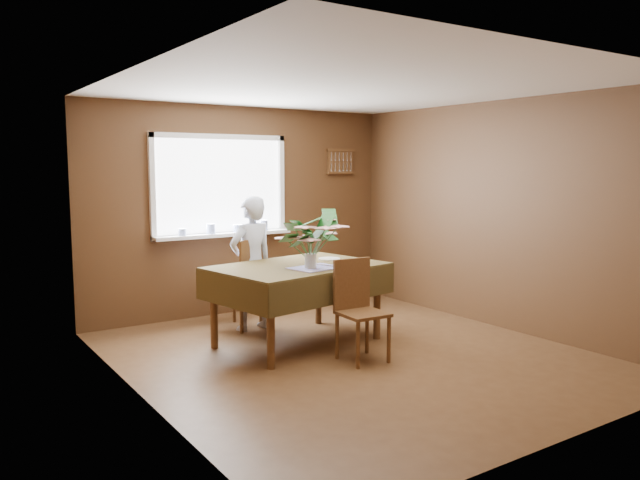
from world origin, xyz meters
TOP-DOWN VIEW (x-y plane):
  - floor at (0.00, 0.00)m, footprint 4.50×4.50m
  - ceiling at (0.00, 0.00)m, footprint 4.50×4.50m
  - wall_back at (0.00, 2.25)m, footprint 4.00×0.00m
  - wall_front at (0.00, -2.25)m, footprint 4.00×0.00m
  - wall_left at (-2.00, 0.00)m, footprint 0.00×4.50m
  - wall_right at (2.00, 0.00)m, footprint 0.00×4.50m
  - window_assembly at (-0.29, 2.20)m, footprint 1.72×0.20m
  - spoon_rack at (1.45, 2.22)m, footprint 0.44×0.05m
  - dining_table at (-0.21, 0.64)m, footprint 1.82×1.39m
  - chair_far at (-0.39, 1.46)m, footprint 0.58×0.58m
  - chair_near at (-0.01, -0.09)m, footprint 0.42×0.42m
  - seated_woman at (-0.34, 1.39)m, footprint 0.58×0.42m
  - flower_bouquet at (-0.22, 0.38)m, footprint 0.58×0.58m
  - side_plate at (0.27, 0.77)m, footprint 0.24×0.24m
  - table_knife at (-0.02, 0.43)m, footprint 0.09×0.23m

SIDE VIEW (x-z plane):
  - floor at x=0.00m, z-range 0.00..0.00m
  - chair_near at x=-0.01m, z-range 0.04..0.97m
  - chair_far at x=-0.39m, z-range 0.04..1.04m
  - dining_table at x=-0.21m, z-range 0.30..1.11m
  - seated_woman at x=-0.34m, z-range 0.00..1.47m
  - side_plate at x=0.27m, z-range 0.80..0.82m
  - table_knife at x=-0.02m, z-range 0.81..0.81m
  - flower_bouquet at x=-0.22m, z-range 0.88..1.37m
  - wall_back at x=0.00m, z-range -0.75..3.25m
  - wall_front at x=0.00m, z-range -0.75..3.25m
  - wall_left at x=-2.00m, z-range -1.00..3.50m
  - wall_right at x=2.00m, z-range -1.00..3.50m
  - window_assembly at x=-0.29m, z-range 0.75..1.97m
  - spoon_rack at x=1.45m, z-range 1.69..2.02m
  - ceiling at x=0.00m, z-range 2.50..2.50m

